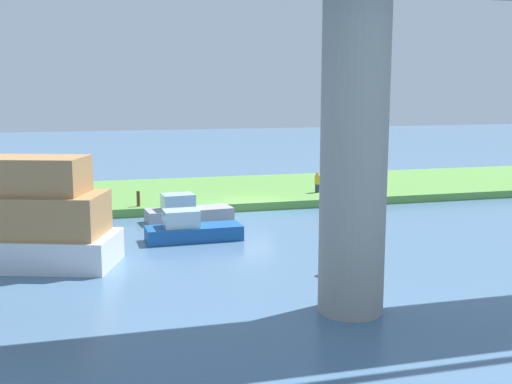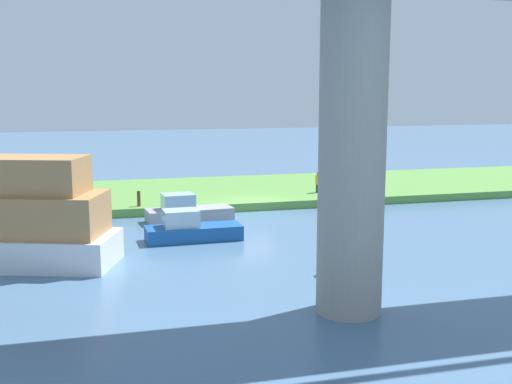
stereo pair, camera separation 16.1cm
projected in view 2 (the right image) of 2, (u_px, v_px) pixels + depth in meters
The scene contains 9 objects.
ground_plane at pixel (253, 211), 37.37m from camera, with size 160.00×160.00×0.00m, color #4C7093.
grassy_bank at pixel (231, 192), 43.04m from camera, with size 80.00×12.00×0.50m, color #5B9342.
bridge_pylon at pixel (352, 154), 19.66m from camera, with size 2.11×2.11×10.28m, color #9E998E.
person_on_bank at pixel (318, 182), 41.05m from camera, with size 0.42×0.42×1.39m.
mooring_post at pixel (139, 199), 36.21m from camera, with size 0.20×0.20×0.89m, color brown.
motorboat_white at pixel (5, 221), 25.75m from camera, with size 10.10×6.14×4.90m.
riverboat_paddlewheel at pixel (187, 211), 34.43m from camera, with size 4.81×2.07×1.56m.
pontoon_yellow at pixel (191, 229), 30.05m from camera, with size 4.59×1.71×1.52m.
marker_buoy at pixel (324, 269), 24.36m from camera, with size 0.50×0.50×0.50m, color orange.
Camera 2 is at (9.42, 35.47, 7.11)m, focal length 44.14 mm.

